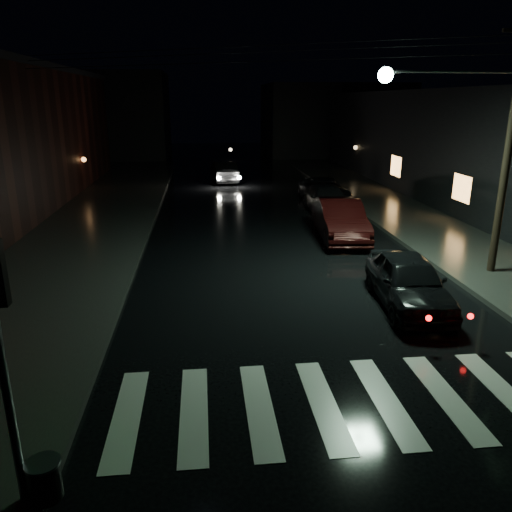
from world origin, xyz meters
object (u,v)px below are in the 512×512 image
object	(u,v)px
parked_car_b	(340,220)
parked_car_d	(324,191)
parked_car_a	(409,281)
parked_car_c	(327,199)
oncoming_car	(224,172)

from	to	relation	value
parked_car_b	parked_car_d	bearing A→B (deg)	85.99
parked_car_b	parked_car_d	distance (m)	7.53
parked_car_a	parked_car_b	bearing A→B (deg)	95.10
parked_car_c	parked_car_d	xyz separation A→B (m)	(0.47, 2.56, -0.00)
oncoming_car	parked_car_b	bearing A→B (deg)	99.75
parked_car_d	oncoming_car	bearing A→B (deg)	123.49
parked_car_a	parked_car_d	xyz separation A→B (m)	(1.14, 14.45, -0.04)
oncoming_car	parked_car_a	bearing A→B (deg)	95.23
parked_car_a	parked_car_d	size ratio (longest dim) A/B	0.87
oncoming_car	parked_car_d	bearing A→B (deg)	118.40
parked_car_b	parked_car_d	world-z (taller)	parked_car_b
parked_car_a	parked_car_c	distance (m)	11.91
parked_car_a	oncoming_car	distance (m)	22.64
parked_car_a	oncoming_car	size ratio (longest dim) A/B	0.96
parked_car_b	parked_car_c	world-z (taller)	parked_car_b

